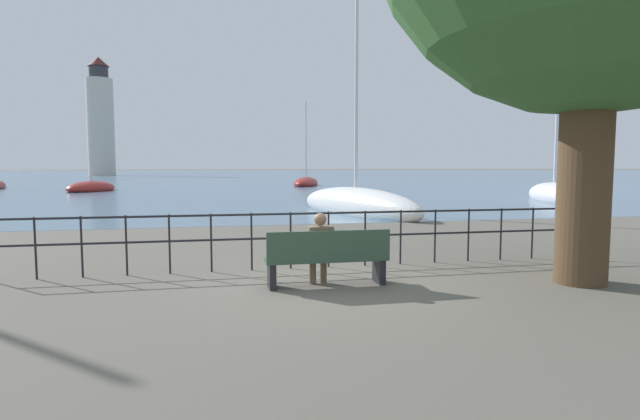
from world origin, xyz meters
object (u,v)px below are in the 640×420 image
object	(u,v)px
park_bench	(327,259)
sailboat_3	(306,183)
sailboat_1	(356,205)
harbor_lighthouse	(100,121)
sailboat_5	(554,195)
seated_person_left	(320,246)
sailboat_4	(91,188)

from	to	relation	value
park_bench	sailboat_3	world-z (taller)	sailboat_3
sailboat_1	harbor_lighthouse	bearing A→B (deg)	91.32
sailboat_3	sailboat_5	bearing A→B (deg)	-50.70
park_bench	harbor_lighthouse	size ratio (longest dim) A/B	0.07
seated_person_left	sailboat_4	xyz separation A→B (m)	(-11.05, 34.23, -0.37)
sailboat_3	sailboat_4	world-z (taller)	sailboat_3
sailboat_5	park_bench	bearing A→B (deg)	-117.41
sailboat_1	sailboat_3	bearing A→B (deg)	68.12
park_bench	sailboat_1	world-z (taller)	sailboat_1
seated_person_left	sailboat_1	size ratio (longest dim) A/B	0.11
sailboat_4	sailboat_5	world-z (taller)	sailboat_5
seated_person_left	sailboat_5	world-z (taller)	sailboat_5
sailboat_4	harbor_lighthouse	xyz separation A→B (m)	(-15.64, 80.44, 12.11)
sailboat_5	harbor_lighthouse	world-z (taller)	harbor_lighthouse
sailboat_1	park_bench	bearing A→B (deg)	-123.39
seated_person_left	sailboat_3	xyz separation A→B (m)	(7.53, 42.40, -0.36)
sailboat_3	seated_person_left	bearing A→B (deg)	-81.65
park_bench	sailboat_5	bearing A→B (deg)	45.29
seated_person_left	harbor_lighthouse	distance (m)	118.32
sailboat_4	harbor_lighthouse	size ratio (longest dim) A/B	0.32
sailboat_1	sailboat_4	world-z (taller)	sailboat_1
sailboat_4	sailboat_5	distance (m)	32.98
harbor_lighthouse	park_bench	bearing A→B (deg)	-76.86
sailboat_1	sailboat_5	world-z (taller)	sailboat_1
sailboat_5	sailboat_1	bearing A→B (deg)	-141.12
sailboat_1	sailboat_4	size ratio (longest dim) A/B	1.26
sailboat_4	harbor_lighthouse	world-z (taller)	harbor_lighthouse
harbor_lighthouse	sailboat_5	bearing A→B (deg)	-65.79
sailboat_1	sailboat_5	size ratio (longest dim) A/B	1.22
seated_person_left	sailboat_4	distance (m)	35.97
park_bench	seated_person_left	distance (m)	0.24
sailboat_4	harbor_lighthouse	distance (m)	82.83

